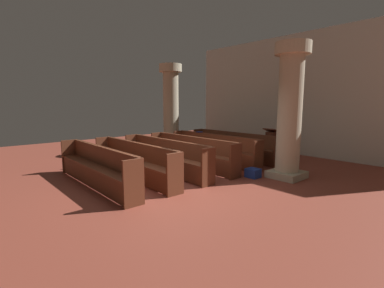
# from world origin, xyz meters

# --- Properties ---
(ground_plane) EXTENTS (19.20, 19.20, 0.00)m
(ground_plane) POSITION_xyz_m (0.00, 0.00, 0.00)
(ground_plane) COLOR brown
(back_wall) EXTENTS (10.00, 0.16, 4.50)m
(back_wall) POSITION_xyz_m (0.00, 6.08, 2.25)
(back_wall) COLOR beige
(back_wall) RESTS_ON ground
(pew_row_0) EXTENTS (3.65, 0.46, 0.92)m
(pew_row_0) POSITION_xyz_m (-1.09, 3.54, 0.50)
(pew_row_0) COLOR brown
(pew_row_0) RESTS_ON ground
(pew_row_1) EXTENTS (3.65, 0.46, 0.92)m
(pew_row_1) POSITION_xyz_m (-1.09, 2.55, 0.50)
(pew_row_1) COLOR brown
(pew_row_1) RESTS_ON ground
(pew_row_2) EXTENTS (3.65, 0.47, 0.92)m
(pew_row_2) POSITION_xyz_m (-1.09, 1.56, 0.50)
(pew_row_2) COLOR brown
(pew_row_2) RESTS_ON ground
(pew_row_3) EXTENTS (3.65, 0.46, 0.92)m
(pew_row_3) POSITION_xyz_m (-1.09, 0.57, 0.50)
(pew_row_3) COLOR brown
(pew_row_3) RESTS_ON ground
(pew_row_4) EXTENTS (3.65, 0.46, 0.92)m
(pew_row_4) POSITION_xyz_m (-1.09, -0.42, 0.50)
(pew_row_4) COLOR brown
(pew_row_4) RESTS_ON ground
(pew_row_5) EXTENTS (3.65, 0.47, 0.92)m
(pew_row_5) POSITION_xyz_m (-1.09, -1.41, 0.50)
(pew_row_5) COLOR brown
(pew_row_5) RESTS_ON ground
(pillar_aisle_side) EXTENTS (0.88, 0.88, 3.45)m
(pillar_aisle_side) POSITION_xyz_m (1.53, 2.65, 1.80)
(pillar_aisle_side) COLOR tan
(pillar_aisle_side) RESTS_ON ground
(pillar_far_side) EXTENTS (0.88, 0.88, 3.45)m
(pillar_far_side) POSITION_xyz_m (-3.66, 2.76, 1.80)
(pillar_far_side) COLOR tan
(pillar_far_side) RESTS_ON ground
(lectern) EXTENTS (0.48, 0.45, 1.08)m
(lectern) POSITION_xyz_m (-0.19, 4.53, 0.45)
(lectern) COLOR #492215
(lectern) RESTS_ON ground
(hymn_book) EXTENTS (0.15, 0.19, 0.03)m
(hymn_book) POSITION_xyz_m (-1.96, 2.74, 0.94)
(hymn_book) COLOR navy
(hymn_book) RESTS_ON pew_row_1
(kneeler_box_blue) EXTENTS (0.34, 0.31, 0.24)m
(kneeler_box_blue) POSITION_xyz_m (0.93, 2.00, 0.12)
(kneeler_box_blue) COLOR navy
(kneeler_box_blue) RESTS_ON ground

